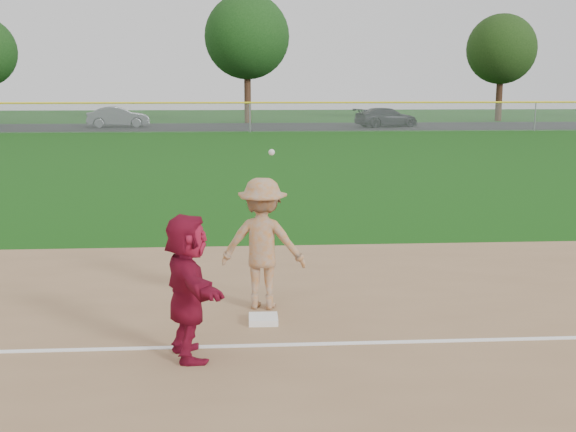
{
  "coord_description": "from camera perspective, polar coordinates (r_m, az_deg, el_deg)",
  "views": [
    {
      "loc": [
        -0.76,
        -9.69,
        3.39
      ],
      "look_at": [
        0.0,
        1.5,
        1.3
      ],
      "focal_mm": 45.0,
      "sensor_mm": 36.0,
      "label": 1
    }
  ],
  "objects": [
    {
      "name": "car_right",
      "position": [
        55.99,
        7.78,
        7.74
      ],
      "size": [
        5.37,
        3.52,
        1.45
      ],
      "primitive_type": "imported",
      "rotation": [
        0.0,
        0.0,
        1.9
      ],
      "color": "black",
      "rests_on": "parking_asphalt"
    },
    {
      "name": "tree_2",
      "position": [
        61.3,
        -3.26,
        13.97
      ],
      "size": [
        7.0,
        7.0,
        10.58
      ],
      "color": "#3B2315",
      "rests_on": "ground"
    },
    {
      "name": "first_base",
      "position": [
        10.36,
        -1.96,
        -8.16
      ],
      "size": [
        0.42,
        0.42,
        0.09
      ],
      "primitive_type": "cube",
      "rotation": [
        0.0,
        0.0,
        -0.01
      ],
      "color": "white",
      "rests_on": "infield_dirt"
    },
    {
      "name": "parking_asphalt",
      "position": [
        55.8,
        -3.12,
        7.06
      ],
      "size": [
        120.0,
        10.0,
        0.01
      ],
      "primitive_type": "cube",
      "color": "black",
      "rests_on": "ground"
    },
    {
      "name": "ground",
      "position": [
        10.29,
        0.57,
        -8.67
      ],
      "size": [
        160.0,
        160.0,
        0.0
      ],
      "primitive_type": "plane",
      "color": "#12460D",
      "rests_on": "ground"
    },
    {
      "name": "foul_line",
      "position": [
        9.54,
        0.95,
        -10.11
      ],
      "size": [
        60.0,
        0.1,
        0.01
      ],
      "primitive_type": "cube",
      "color": "white",
      "rests_on": "infield_dirt"
    },
    {
      "name": "tree_3",
      "position": [
        66.56,
        16.52,
        12.52
      ],
      "size": [
        6.0,
        6.0,
        9.19
      ],
      "color": "#321D12",
      "rests_on": "ground"
    },
    {
      "name": "first_base_play",
      "position": [
        10.8,
        -2.01,
        -2.18
      ],
      "size": [
        1.4,
        0.97,
        2.44
      ],
      "color": "gray",
      "rests_on": "infield_dirt"
    },
    {
      "name": "base_runner",
      "position": [
        8.93,
        -7.95,
        -5.54
      ],
      "size": [
        0.98,
        1.77,
        1.82
      ],
      "primitive_type": "imported",
      "rotation": [
        0.0,
        0.0,
        1.85
      ],
      "color": "maroon",
      "rests_on": "infield_dirt"
    },
    {
      "name": "outfield_fence",
      "position": [
        49.72,
        -3.04,
        8.89
      ],
      "size": [
        110.0,
        0.12,
        110.0
      ],
      "color": "#999EA0",
      "rests_on": "ground"
    },
    {
      "name": "car_mid",
      "position": [
        56.6,
        -13.29,
        7.63
      ],
      "size": [
        4.86,
        2.39,
        1.53
      ],
      "primitive_type": "imported",
      "rotation": [
        0.0,
        0.0,
        1.74
      ],
      "color": "#515458",
      "rests_on": "parking_asphalt"
    }
  ]
}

